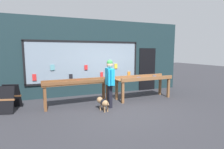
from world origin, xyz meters
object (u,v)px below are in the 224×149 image
small_dog (103,102)px  sandwich_board_sign (9,98)px  person_browsing (110,80)px  display_table_left (77,85)px  display_table_right (143,80)px

small_dog → sandwich_board_sign: sandwich_board_sign is taller
person_browsing → small_dog: size_ratio=2.68×
display_table_left → sandwich_board_sign: size_ratio=2.65×
display_table_left → person_browsing: 1.20m
small_dog → person_browsing: bearing=-66.1°
small_dog → sandwich_board_sign: 3.08m
display_table_right → sandwich_board_sign: size_ratio=2.66×
display_table_left → person_browsing: bearing=-29.3°
display_table_right → person_browsing: (-1.69, -0.58, 0.20)m
person_browsing → small_dog: 0.81m
display_table_right → small_dog: display_table_right is taller
small_dog → display_table_right: bearing=-83.0°
display_table_left → person_browsing: (1.03, -0.58, 0.22)m
sandwich_board_sign → small_dog: bearing=-6.4°
small_dog → sandwich_board_sign: (-2.87, 1.10, 0.15)m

